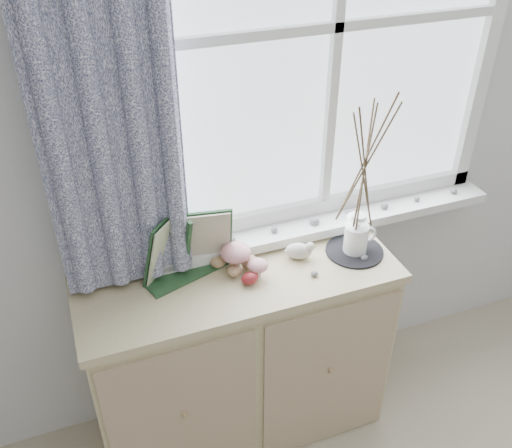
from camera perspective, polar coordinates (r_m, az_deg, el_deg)
name	(u,v)px	position (r m, az deg, el deg)	size (l,w,h in m)	color
sideboard	(241,356)	(2.40, -1.54, -13.09)	(1.20, 0.45, 0.85)	#C4B589
botanical_book	(188,249)	(2.03, -6.79, -2.52)	(0.39, 0.13, 0.27)	#204223
toadstool_cluster	(241,257)	(2.09, -1.49, -3.27)	(0.16, 0.17, 0.11)	beige
wooden_eggs	(238,268)	(2.10, -1.84, -4.43)	(0.16, 0.17, 0.06)	tan
songbird_figurine	(299,250)	(2.17, 4.29, -2.62)	(0.14, 0.06, 0.07)	beige
crocheted_doily	(354,251)	(2.25, 9.81, -2.66)	(0.22, 0.22, 0.01)	black
twig_pitcher	(365,161)	(2.04, 10.88, 6.23)	(0.29, 0.29, 0.70)	white
sideboard_pebbles	(328,259)	(2.18, 7.23, -3.52)	(0.25, 0.19, 0.02)	gray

